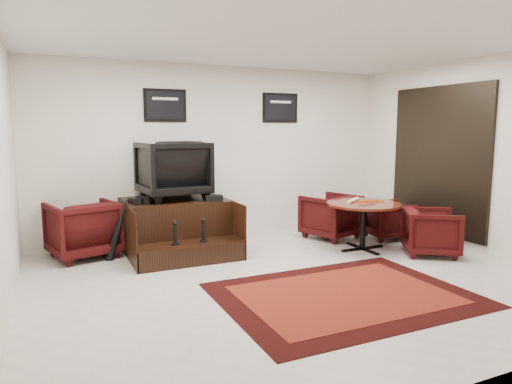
% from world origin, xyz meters
% --- Properties ---
extents(ground, '(6.00, 6.00, 0.00)m').
position_xyz_m(ground, '(0.00, 0.00, 0.00)').
color(ground, beige).
rests_on(ground, ground).
extents(room_shell, '(6.02, 5.02, 2.81)m').
position_xyz_m(room_shell, '(0.41, 0.12, 1.79)').
color(room_shell, beige).
rests_on(room_shell, ground).
extents(area_rug, '(2.67, 2.00, 0.01)m').
position_xyz_m(area_rug, '(0.25, -0.69, 0.01)').
color(area_rug, black).
rests_on(area_rug, ground).
extents(shine_podium, '(1.48, 1.52, 0.76)m').
position_xyz_m(shine_podium, '(-0.93, 1.85, 0.35)').
color(shine_podium, black).
rests_on(shine_podium, ground).
extents(shine_chair, '(0.99, 0.94, 0.95)m').
position_xyz_m(shine_chair, '(-0.93, 2.00, 1.24)').
color(shine_chair, black).
rests_on(shine_chair, shine_podium).
extents(shoes_pair, '(0.26, 0.29, 0.09)m').
position_xyz_m(shoes_pair, '(-1.48, 1.75, 0.81)').
color(shoes_pair, black).
rests_on(shoes_pair, shine_podium).
extents(polish_kit, '(0.28, 0.22, 0.08)m').
position_xyz_m(polish_kit, '(-0.45, 1.55, 0.80)').
color(polish_kit, black).
rests_on(polish_kit, shine_podium).
extents(umbrella_black, '(0.32, 0.12, 0.86)m').
position_xyz_m(umbrella_black, '(-1.77, 1.76, 0.43)').
color(umbrella_black, black).
rests_on(umbrella_black, ground).
extents(umbrella_hooked, '(0.30, 0.11, 0.80)m').
position_xyz_m(umbrella_hooked, '(-1.79, 1.79, 0.40)').
color(umbrella_hooked, black).
rests_on(umbrella_hooked, ground).
extents(armchair_side, '(1.03, 0.99, 0.88)m').
position_xyz_m(armchair_side, '(-2.20, 2.10, 0.44)').
color(armchair_side, black).
rests_on(armchair_side, ground).
extents(meeting_table, '(1.08, 1.08, 0.71)m').
position_xyz_m(meeting_table, '(1.62, 0.78, 0.62)').
color(meeting_table, '#411509').
rests_on(meeting_table, ground).
extents(table_chair_back, '(0.97, 0.94, 0.80)m').
position_xyz_m(table_chair_back, '(1.60, 1.62, 0.40)').
color(table_chair_back, black).
rests_on(table_chair_back, ground).
extents(table_chair_window, '(0.74, 0.77, 0.68)m').
position_xyz_m(table_chair_window, '(2.45, 1.19, 0.34)').
color(table_chair_window, black).
rests_on(table_chair_window, ground).
extents(table_chair_corner, '(0.94, 0.95, 0.73)m').
position_xyz_m(table_chair_corner, '(2.33, 0.15, 0.36)').
color(table_chair_corner, black).
rests_on(table_chair_corner, ground).
extents(paper_roll, '(0.37, 0.28, 0.05)m').
position_xyz_m(paper_roll, '(1.53, 0.93, 0.73)').
color(paper_roll, white).
rests_on(paper_roll, meeting_table).
extents(table_clutter, '(0.57, 0.31, 0.01)m').
position_xyz_m(table_clutter, '(1.69, 0.79, 0.71)').
color(table_clutter, '#D6500B').
rests_on(table_clutter, meeting_table).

